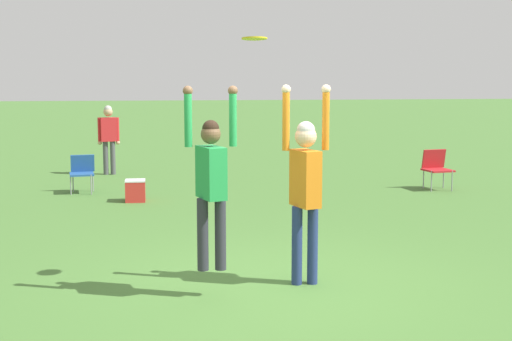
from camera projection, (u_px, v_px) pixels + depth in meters
ground_plane at (271, 287)px, 8.00m from camera, size 120.00×120.00×0.00m
person_jumping at (211, 175)px, 7.48m from camera, size 0.57×0.46×1.96m
person_defending at (305, 179)px, 7.98m from camera, size 0.55×0.44×2.26m
frisbee at (254, 38)px, 7.65m from camera, size 0.28×0.28×0.03m
camping_chair_0 at (436, 166)px, 14.84m from camera, size 0.60×0.63×0.82m
camping_chair_2 at (82, 170)px, 14.41m from camera, size 0.53×0.56×0.76m
person_spectator_near at (109, 134)px, 16.96m from camera, size 0.53×0.28×1.65m
cooler_box at (135, 191)px, 13.43m from camera, size 0.37×0.39×0.41m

